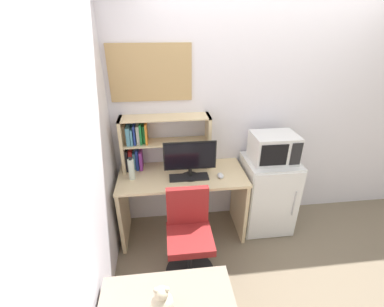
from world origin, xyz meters
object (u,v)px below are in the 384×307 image
keyboard (189,177)px  computer_mouse (220,176)px  hutch_bookshelf (152,141)px  monitor (190,158)px  wall_corkboard (150,73)px  teddy_bear (162,301)px  mini_fridge (267,194)px  desk_chair (189,239)px  water_bottle (131,169)px  microwave (274,148)px

keyboard → computer_mouse: (0.32, -0.02, 0.01)m
hutch_bookshelf → monitor: 0.46m
keyboard → wall_corkboard: 1.09m
computer_mouse → teddy_bear: size_ratio=0.47×
mini_fridge → desk_chair: size_ratio=0.99×
water_bottle → teddy_bear: bearing=-77.2°
water_bottle → teddy_bear: water_bottle is taller
keyboard → teddy_bear: size_ratio=1.79×
mini_fridge → wall_corkboard: wall_corkboard is taller
microwave → teddy_bear: bearing=-133.9°
hutch_bookshelf → microwave: size_ratio=2.01×
water_bottle → desk_chair: bearing=-44.3°
monitor → desk_chair: (-0.06, -0.47, -0.60)m
hutch_bookshelf → monitor: hutch_bookshelf is taller
water_bottle → microwave: (1.47, 0.05, 0.13)m
water_bottle → computer_mouse: bearing=-4.7°
microwave → mini_fridge: bearing=-90.2°
keyboard → computer_mouse: computer_mouse is taller
microwave → teddy_bear: size_ratio=2.07×
computer_mouse → wall_corkboard: size_ratio=0.13×
computer_mouse → wall_corkboard: wall_corkboard is taller
mini_fridge → wall_corkboard: bearing=167.9°
hutch_bookshelf → mini_fridge: hutch_bookshelf is taller
keyboard → mini_fridge: size_ratio=0.46×
hutch_bookshelf → monitor: size_ratio=1.77×
hutch_bookshelf → teddy_bear: 1.51m
water_bottle → desk_chair: size_ratio=0.28×
hutch_bookshelf → desk_chair: 1.05m
microwave → desk_chair: 1.27m
water_bottle → teddy_bear: 1.27m
computer_mouse → water_bottle: size_ratio=0.43×
keyboard → teddy_bear: bearing=-104.6°
hutch_bookshelf → computer_mouse: hutch_bookshelf is taller
mini_fridge → teddy_bear: bearing=-134.0°
hutch_bookshelf → water_bottle: bearing=-134.3°
keyboard → computer_mouse: bearing=-3.2°
microwave → computer_mouse: bearing=-167.8°
hutch_bookshelf → wall_corkboard: (0.03, 0.10, 0.66)m
water_bottle → mini_fridge: (1.47, 0.05, -0.45)m
keyboard → wall_corkboard: wall_corkboard is taller
desk_chair → keyboard: bearing=83.9°
computer_mouse → desk_chair: desk_chair is taller
monitor → water_bottle: (-0.58, 0.04, -0.11)m
keyboard → mini_fridge: (0.90, 0.10, -0.35)m
keyboard → teddy_bear: (-0.30, -1.14, -0.22)m
microwave → wall_corkboard: bearing=168.0°
mini_fridge → microwave: 0.58m
monitor → water_bottle: monitor is taller
hutch_bookshelf → water_bottle: size_ratio=3.84×
desk_chair → teddy_bear: bearing=-109.9°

